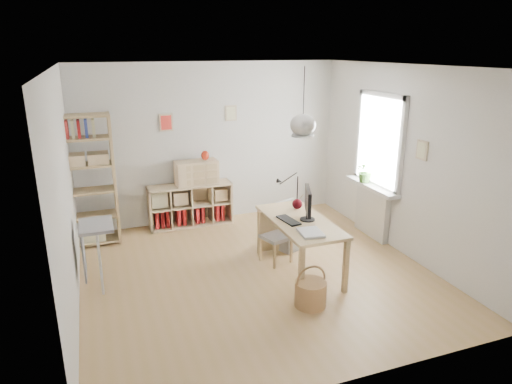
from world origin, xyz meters
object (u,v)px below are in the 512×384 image
object	(u,v)px
monitor	(308,203)
desk	(300,227)
tall_bookshelf	(87,176)
storage_chest	(290,231)
drawer_chest	(196,172)
chair	(274,233)
cube_shelf	(189,208)

from	to	relation	value
monitor	desk	bearing A→B (deg)	-178.52
desk	monitor	xyz separation A→B (m)	(0.09, -0.03, 0.34)
desk	tall_bookshelf	size ratio (longest dim) A/B	0.75
storage_chest	drawer_chest	bearing A→B (deg)	109.67
chair	tall_bookshelf	bearing A→B (deg)	130.43
monitor	drawer_chest	size ratio (longest dim) A/B	0.68
cube_shelf	monitor	xyz separation A→B (m)	(1.11, -2.26, 0.69)
chair	monitor	bearing A→B (deg)	-76.31
cube_shelf	storage_chest	size ratio (longest dim) A/B	1.65
cube_shelf	chair	xyz separation A→B (m)	(0.83, -1.80, 0.12)
cube_shelf	storage_chest	world-z (taller)	cube_shelf
tall_bookshelf	monitor	bearing A→B (deg)	-36.53
desk	monitor	world-z (taller)	monitor
desk	monitor	size ratio (longest dim) A/B	3.16
chair	monitor	distance (m)	0.79
chair	drawer_chest	size ratio (longest dim) A/B	1.05
cube_shelf	monitor	distance (m)	2.62
tall_bookshelf	storage_chest	size ratio (longest dim) A/B	2.36
cube_shelf	tall_bookshelf	xyz separation A→B (m)	(-1.56, -0.28, 0.79)
storage_chest	drawer_chest	distance (m)	1.88
chair	storage_chest	xyz separation A→B (m)	(0.46, 0.44, -0.21)
desk	storage_chest	bearing A→B (deg)	73.07
desk	monitor	bearing A→B (deg)	-20.13
storage_chest	cube_shelf	bearing A→B (deg)	112.26
desk	chair	xyz separation A→B (m)	(-0.19, 0.43, -0.24)
tall_bookshelf	chair	distance (m)	2.91
tall_bookshelf	monitor	size ratio (longest dim) A/B	4.21
chair	cube_shelf	bearing A→B (deg)	97.60
cube_shelf	chair	world-z (taller)	chair
desk	tall_bookshelf	bearing A→B (deg)	142.99
cube_shelf	chair	size ratio (longest dim) A/B	1.91
drawer_chest	storage_chest	bearing A→B (deg)	-51.74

